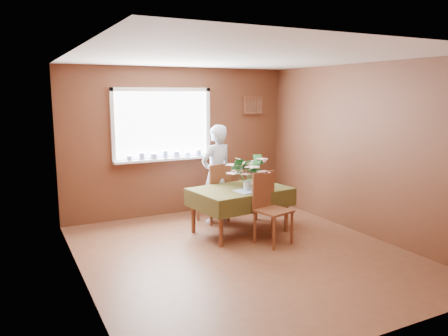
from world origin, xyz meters
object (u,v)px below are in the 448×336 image
chair_far (216,190)px  seated_woman (217,174)px  chair_near (269,205)px  flower_bouquet (247,169)px  dining_table (240,193)px

chair_far → seated_woman: 0.26m
chair_near → flower_bouquet: flower_bouquet is taller
dining_table → chair_near: size_ratio=1.52×
chair_far → chair_near: (0.23, -1.19, 0.01)m
flower_bouquet → dining_table: bearing=100.4°
chair_far → seated_woman: bearing=-140.8°
dining_table → seated_woman: seated_woman is taller
dining_table → flower_bouquet: (0.03, -0.16, 0.38)m
chair_far → flower_bouquet: 0.91m
dining_table → seated_woman: bearing=90.0°
dining_table → chair_near: chair_near is taller
chair_near → seated_woman: (-0.22, 1.21, 0.25)m
dining_table → flower_bouquet: 0.42m
chair_far → flower_bouquet: bearing=88.6°
dining_table → chair_near: bearing=-83.5°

